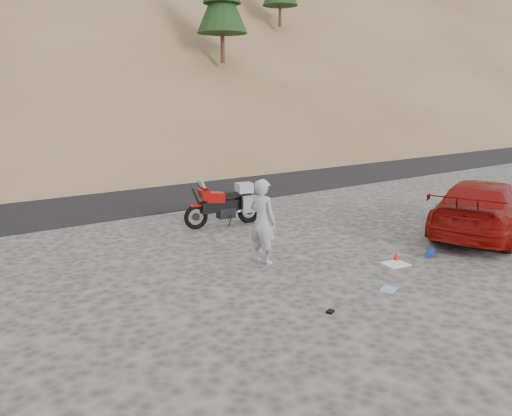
{
  "coord_description": "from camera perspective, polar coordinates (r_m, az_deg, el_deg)",
  "views": [
    {
      "loc": [
        -5.92,
        -7.87,
        3.45
      ],
      "look_at": [
        0.24,
        0.94,
        1.0
      ],
      "focal_mm": 35.0,
      "sensor_mm": 36.0,
      "label": 1
    }
  ],
  "objects": [
    {
      "name": "road",
      "position": [
        18.21,
        -15.37,
        1.45
      ],
      "size": [
        120.0,
        7.0,
        0.05
      ],
      "primitive_type": "cube",
      "color": "black",
      "rests_on": "ground"
    },
    {
      "name": "gear_blue_cloth",
      "position": [
        9.44,
        14.88,
        -8.99
      ],
      "size": [
        0.41,
        0.36,
        0.01
      ],
      "primitive_type": "cube",
      "rotation": [
        0.0,
        0.0,
        0.36
      ],
      "color": "#7FA0C5",
      "rests_on": "ground"
    },
    {
      "name": "red_car",
      "position": [
        13.92,
        24.23,
        -2.67
      ],
      "size": [
        5.1,
        3.52,
        1.37
      ],
      "primitive_type": "imported",
      "rotation": [
        0.0,
        0.0,
        1.95
      ],
      "color": "maroon",
      "rests_on": "ground"
    },
    {
      "name": "man",
      "position": [
        10.57,
        0.74,
        -6.21
      ],
      "size": [
        0.59,
        0.74,
        1.78
      ],
      "primitive_type": "imported",
      "rotation": [
        0.0,
        0.0,
        1.84
      ],
      "color": "#9D9CA2",
      "rests_on": "ground"
    },
    {
      "name": "gear_blue_mat",
      "position": [
        11.6,
        19.26,
        -4.81
      ],
      "size": [
        0.42,
        0.33,
        0.16
      ],
      "primitive_type": "cylinder",
      "rotation": [
        0.0,
        1.57,
        0.49
      ],
      "color": "navy",
      "rests_on": "ground"
    },
    {
      "name": "gear_white_cloth",
      "position": [
        10.84,
        15.65,
        -6.17
      ],
      "size": [
        0.55,
        0.5,
        0.02
      ],
      "primitive_type": "cube",
      "rotation": [
        0.0,
        0.0,
        -0.15
      ],
      "color": "white",
      "rests_on": "ground"
    },
    {
      "name": "gear_glove_a",
      "position": [
        8.33,
        8.5,
        -11.62
      ],
      "size": [
        0.16,
        0.14,
        0.04
      ],
      "primitive_type": "cube",
      "rotation": [
        0.0,
        0.0,
        0.4
      ],
      "color": "black",
      "rests_on": "ground"
    },
    {
      "name": "gear_funnel",
      "position": [
        11.06,
        15.76,
        -5.32
      ],
      "size": [
        0.17,
        0.17,
        0.19
      ],
      "primitive_type": "cone",
      "rotation": [
        0.0,
        0.0,
        0.22
      ],
      "color": "red",
      "rests_on": "ground"
    },
    {
      "name": "motorcycle",
      "position": [
        13.38,
        -3.33,
        0.39
      ],
      "size": [
        2.24,
        0.81,
        1.34
      ],
      "rotation": [
        0.0,
        0.0,
        -0.12
      ],
      "color": "black",
      "rests_on": "ground"
    },
    {
      "name": "ground",
      "position": [
        10.43,
        1.87,
        -6.48
      ],
      "size": [
        140.0,
        140.0,
        0.0
      ],
      "primitive_type": "plane",
      "color": "#3E3C39",
      "rests_on": "ground"
    }
  ]
}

